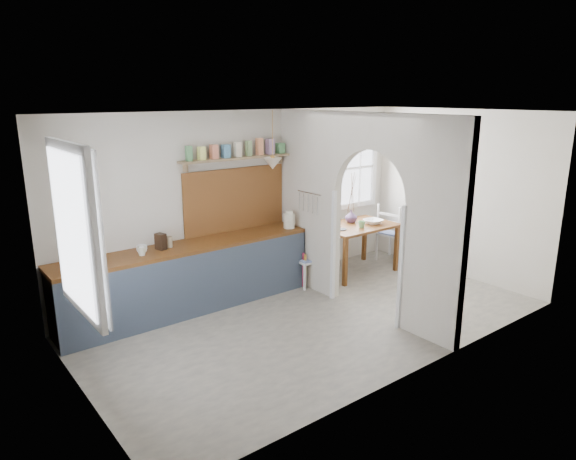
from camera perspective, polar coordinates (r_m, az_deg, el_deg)
floor at (r=6.73m, az=3.25°, el=-9.86°), size 5.80×3.20×0.01m
ceiling at (r=6.11m, az=3.62°, el=12.87°), size 5.80×3.20×0.01m
walls at (r=6.29m, az=3.43°, el=0.95°), size 5.81×3.21×2.60m
partition at (r=6.77m, az=7.59°, el=3.16°), size 0.12×3.20×2.60m
kitchen_window at (r=4.87m, az=-22.81°, el=-0.11°), size 0.10×1.16×1.50m
nook_window at (r=8.56m, az=5.64°, el=6.66°), size 1.76×0.10×1.30m
counter at (r=6.99m, az=-11.01°, el=-5.09°), size 3.50×0.60×0.90m
sink at (r=6.39m, az=-21.52°, el=-3.69°), size 0.40×0.40×0.02m
backsplash at (r=7.40m, az=-5.86°, el=3.40°), size 1.65×0.03×0.90m
shelf at (r=7.23m, az=-5.63°, el=8.42°), size 1.75×0.20×0.21m
pendant_lamp at (r=7.16m, az=-1.72°, el=7.39°), size 0.26×0.26×0.16m
utensil_rail at (r=7.32m, az=2.38°, el=4.14°), size 0.02×0.50×0.02m
dining_table at (r=8.36m, az=7.51°, el=-2.05°), size 1.28×0.86×0.79m
chair_left at (r=7.73m, az=2.22°, el=-3.14°), size 0.42×0.42×0.84m
chair_right at (r=9.04m, az=11.75°, el=-0.25°), size 0.52×0.52×1.01m
kettle at (r=7.53m, az=0.12°, el=1.19°), size 0.26×0.23×0.26m
mug_a at (r=6.51m, az=-15.93°, el=-2.27°), size 0.12×0.12×0.11m
mug_b at (r=6.61m, az=-15.93°, el=-2.06°), size 0.14×0.14×0.10m
knife_block at (r=6.69m, az=-13.96°, el=-1.25°), size 0.13×0.15×0.21m
jar at (r=6.77m, az=-13.08°, el=-1.30°), size 0.11×0.11×0.14m
towel_magenta at (r=7.67m, az=1.71°, el=-4.46°), size 0.02×0.03×0.53m
towel_orange at (r=7.64m, az=1.92°, el=-4.72°), size 0.02×0.03×0.56m
bowl at (r=8.35m, az=9.46°, el=0.93°), size 0.31×0.31×0.07m
table_cup at (r=8.06m, az=8.18°, el=0.60°), size 0.13×0.13×0.11m
plate at (r=7.93m, az=5.93°, el=0.08°), size 0.20×0.20×0.01m
vase at (r=8.37m, az=7.04°, el=1.51°), size 0.25×0.25×0.20m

